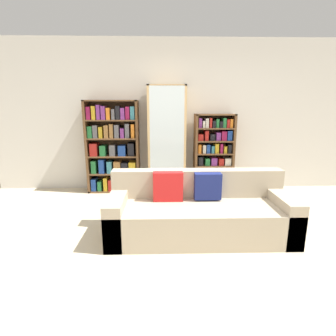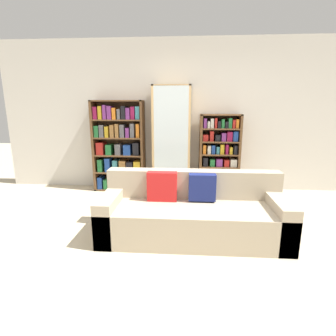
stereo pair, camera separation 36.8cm
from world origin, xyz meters
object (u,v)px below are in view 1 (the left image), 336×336
(couch, at_px, (199,213))
(display_cabinet, at_px, (167,140))
(bookshelf_right, at_px, (214,153))
(bookshelf_left, at_px, (113,148))
(wine_bottle, at_px, (192,189))

(couch, bearing_deg, display_cabinet, 101.57)
(display_cabinet, relative_size, bookshelf_right, 1.35)
(couch, bearing_deg, bookshelf_left, 127.04)
(bookshelf_left, bearing_deg, display_cabinet, -0.93)
(couch, distance_m, bookshelf_left, 2.25)
(bookshelf_left, relative_size, display_cabinet, 0.87)
(bookshelf_left, bearing_deg, bookshelf_right, 0.01)
(wine_bottle, bearing_deg, bookshelf_left, 160.54)
(display_cabinet, distance_m, bookshelf_right, 0.90)
(couch, bearing_deg, wine_bottle, 87.36)
(couch, xyz_separation_m, bookshelf_right, (0.51, 1.74, 0.42))
(bookshelf_left, height_order, display_cabinet, display_cabinet)
(bookshelf_left, bearing_deg, couch, -52.96)
(bookshelf_left, xyz_separation_m, wine_bottle, (1.37, -0.49, -0.63))
(bookshelf_right, relative_size, wine_bottle, 3.47)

